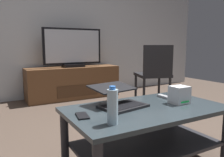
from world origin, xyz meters
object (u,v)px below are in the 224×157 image
Objects in this scene: television at (73,49)px; cell_phone at (82,116)px; dining_chair at (154,72)px; coffee_table at (146,125)px; laptop at (119,98)px; water_bottle_near at (113,106)px; tv_remote at (165,97)px; media_cabinet at (73,82)px; router_box at (179,95)px.

television reaches higher than cell_phone.
dining_chair is (0.81, -1.09, -0.32)m from television.
coffee_table is 8.38× the size of cell_phone.
water_bottle_near reaches higher than laptop.
tv_remote is at bearing 25.91° from coffee_table.
media_cabinet is 10.96× the size of cell_phone.
television reaches higher than laptop.
television is 2.17m from tv_remote.
television is 1.10× the size of dining_chair.
dining_chair is at bearing 43.35° from water_bottle_near.
dining_chair is at bearing -53.83° from media_cabinet.
water_bottle_near is at bearing -154.89° from coffee_table.
media_cabinet is 1.40m from dining_chair.
laptop is 2.93× the size of cell_phone.
coffee_table is 1.32× the size of dining_chair.
dining_chair is 3.98× the size of water_bottle_near.
television is at bearing 90.82° from router_box.
dining_chair is 1.63m from laptop.
laptop is 0.35m from cell_phone.
water_bottle_near is at bearing -126.22° from laptop.
coffee_table is 8.61× the size of router_box.
water_bottle_near reaches higher than tv_remote.
laptop is 0.40m from water_bottle_near.
dining_chair is 2.17× the size of laptop.
router_box is (0.29, -0.03, 0.20)m from coffee_table.
coffee_table is 2.86× the size of laptop.
dining_chair is 6.35× the size of cell_phone.
cell_phone is (-0.75, -2.26, -0.39)m from television.
media_cabinet reaches higher than tv_remote.
cell_phone is at bearing -108.28° from media_cabinet.
coffee_table is 1.20× the size of television.
television is at bearing 91.44° from tv_remote.
media_cabinet reaches higher than coffee_table.
water_bottle_near reaches higher than coffee_table.
water_bottle_near is (-0.65, -2.48, -0.29)m from television.
router_box is 0.97× the size of cell_phone.
water_bottle_near reaches higher than media_cabinet.
router_box is at bearing -89.19° from media_cabinet.
media_cabinet reaches higher than cell_phone.
media_cabinet is 2.41m from cell_phone.
coffee_table is at bearing -96.46° from television.
television is (0.26, 2.29, 0.53)m from coffee_table.
media_cabinet is (0.26, 2.32, -0.04)m from coffee_table.
television is 2.58m from water_bottle_near.
dining_chair is at bearing 54.04° from tv_remote.
laptop is 1.83× the size of water_bottle_near.
cell_phone is at bearing 175.50° from router_box.
dining_chair reaches higher than coffee_table.
cell_phone is (-0.10, 0.21, -0.10)m from water_bottle_near.
router_box is at bearing -89.18° from television.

